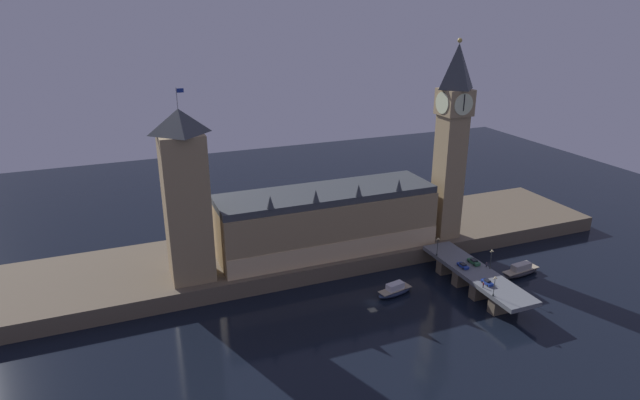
{
  "coord_description": "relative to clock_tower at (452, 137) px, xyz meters",
  "views": [
    {
      "loc": [
        -69.69,
        -128.9,
        86.91
      ],
      "look_at": [
        -9.74,
        20.0,
        28.79
      ],
      "focal_mm": 30.0,
      "sensor_mm": 36.0,
      "label": 1
    }
  ],
  "objects": [
    {
      "name": "pedestrian_mid_walk",
      "position": [
        -3.44,
        -29.42,
        -35.88
      ],
      "size": [
        0.38,
        0.38,
        1.59
      ],
      "color": "black",
      "rests_on": "bridge"
    },
    {
      "name": "clock_tower",
      "position": [
        0.0,
        0.0,
        0.0
      ],
      "size": [
        10.58,
        10.69,
        71.56
      ],
      "color": "#9E845B",
      "rests_on": "embankment"
    },
    {
      "name": "car_northbound_trail",
      "position": [
        -10.8,
        -39.08,
        -36.03
      ],
      "size": [
        1.86,
        3.97,
        1.47
      ],
      "color": "navy",
      "rests_on": "bridge"
    },
    {
      "name": "ground_plane",
      "position": [
        -42.93,
        -25.77,
        -43.49
      ],
      "size": [
        400.0,
        400.0,
        0.0
      ],
      "primitive_type": "plane",
      "color": "black"
    },
    {
      "name": "car_southbound_trail",
      "position": [
        -5.89,
        -26.02,
        -35.97
      ],
      "size": [
        2.09,
        4.78,
        1.58
      ],
      "color": "#235633",
      "rests_on": "bridge"
    },
    {
      "name": "bridge",
      "position": [
        -8.35,
        -30.77,
        -39.03
      ],
      "size": [
        11.15,
        46.0,
        6.78
      ],
      "color": "slate",
      "rests_on": "ground_plane"
    },
    {
      "name": "boat_downstream",
      "position": [
        12.6,
        -28.29,
        -41.91
      ],
      "size": [
        16.4,
        5.99,
        4.34
      ],
      "color": "#28282D",
      "rests_on": "ground_plane"
    },
    {
      "name": "boat_upstream",
      "position": [
        -34.03,
        -23.77,
        -42.0
      ],
      "size": [
        13.46,
        6.75,
        4.09
      ],
      "color": "#1E2842",
      "rests_on": "ground_plane"
    },
    {
      "name": "pedestrian_near_rail",
      "position": [
        -13.26,
        -40.33,
        -35.72
      ],
      "size": [
        0.38,
        0.38,
        1.86
      ],
      "color": "black",
      "rests_on": "bridge"
    },
    {
      "name": "street_lamp_mid",
      "position": [
        -3.04,
        -30.77,
        -32.54
      ],
      "size": [
        1.34,
        0.6,
        6.67
      ],
      "color": "#2D3333",
      "rests_on": "bridge"
    },
    {
      "name": "street_lamp_near",
      "position": [
        -13.66,
        -45.49,
        -32.74
      ],
      "size": [
        1.34,
        0.6,
        6.35
      ],
      "color": "#2D3333",
      "rests_on": "bridge"
    },
    {
      "name": "car_northbound_lead",
      "position": [
        -10.8,
        -26.86,
        -36.06
      ],
      "size": [
        1.98,
        4.4,
        1.39
      ],
      "color": "navy",
      "rests_on": "bridge"
    },
    {
      "name": "street_lamp_far",
      "position": [
        -13.66,
        -16.05,
        -32.61
      ],
      "size": [
        1.34,
        0.6,
        6.56
      ],
      "color": "#2D3333",
      "rests_on": "bridge"
    },
    {
      "name": "victoria_tower",
      "position": [
        -93.42,
        2.26,
        -10.81
      ],
      "size": [
        13.31,
        13.31,
        59.83
      ],
      "color": "#9E845B",
      "rests_on": "embankment"
    },
    {
      "name": "embankment",
      "position": [
        -42.93,
        13.23,
        -40.68
      ],
      "size": [
        220.0,
        42.0,
        5.64
      ],
      "color": "brown",
      "rests_on": "ground_plane"
    },
    {
      "name": "parliament_hall",
      "position": [
        -45.58,
        6.07,
        -27.07
      ],
      "size": [
        76.56,
        23.02,
        25.98
      ],
      "color": "#9E845B",
      "rests_on": "embankment"
    }
  ]
}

